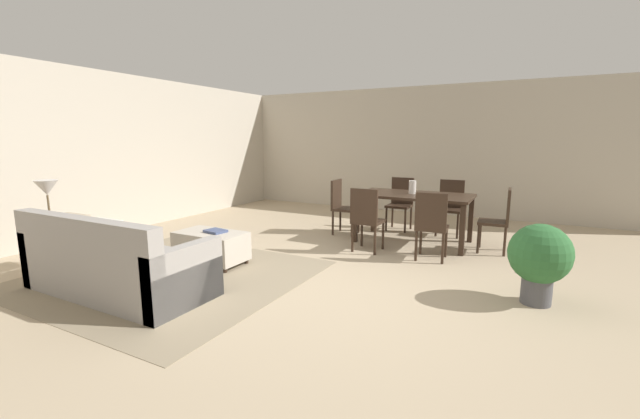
% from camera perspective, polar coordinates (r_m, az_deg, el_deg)
% --- Properties ---
extents(ground_plane, '(10.80, 10.80, 0.00)m').
position_cam_1_polar(ground_plane, '(4.45, 1.47, -10.97)').
color(ground_plane, tan).
extents(wall_back, '(9.00, 0.12, 2.70)m').
position_cam_1_polar(wall_back, '(8.92, 16.15, 8.05)').
color(wall_back, '#BCB2A0').
rests_on(wall_back, ground_plane).
extents(wall_left, '(0.12, 11.00, 2.70)m').
position_cam_1_polar(wall_left, '(7.63, -28.62, 6.96)').
color(wall_left, '#BCB2A0').
rests_on(wall_left, ground_plane).
extents(area_rug, '(3.00, 2.80, 0.01)m').
position_cam_1_polar(area_rug, '(5.10, -20.43, -8.81)').
color(area_rug, gray).
rests_on(area_rug, ground_plane).
extents(couch, '(2.06, 0.88, 0.86)m').
position_cam_1_polar(couch, '(4.71, -27.22, -7.15)').
color(couch, gray).
rests_on(couch, ground_plane).
extents(ottoman_table, '(0.90, 0.51, 0.42)m').
position_cam_1_polar(ottoman_table, '(5.36, -15.26, -5.00)').
color(ottoman_table, '#B7AD9E').
rests_on(ottoman_table, ground_plane).
extents(side_table, '(0.40, 0.40, 0.59)m').
position_cam_1_polar(side_table, '(5.84, -33.91, -2.88)').
color(side_table, brown).
rests_on(side_table, ground_plane).
extents(table_lamp, '(0.26, 0.26, 0.53)m').
position_cam_1_polar(table_lamp, '(5.76, -34.42, 2.34)').
color(table_lamp, brown).
rests_on(table_lamp, side_table).
extents(dining_table, '(1.72, 0.95, 0.76)m').
position_cam_1_polar(dining_table, '(6.34, 13.22, 1.39)').
color(dining_table, '#332319').
rests_on(dining_table, ground_plane).
extents(dining_chair_near_left, '(0.41, 0.41, 0.92)m').
position_cam_1_polar(dining_chair_near_left, '(5.68, 6.61, -0.96)').
color(dining_chair_near_left, '#332319').
rests_on(dining_chair_near_left, ground_plane).
extents(dining_chair_near_right, '(0.43, 0.43, 0.92)m').
position_cam_1_polar(dining_chair_near_right, '(5.43, 15.61, -1.78)').
color(dining_chair_near_right, '#332319').
rests_on(dining_chair_near_right, ground_plane).
extents(dining_chair_far_left, '(0.40, 0.40, 0.92)m').
position_cam_1_polar(dining_chair_far_left, '(7.25, 11.43, 1.29)').
color(dining_chair_far_left, '#332319').
rests_on(dining_chair_far_left, ground_plane).
extents(dining_chair_far_right, '(0.41, 0.41, 0.92)m').
position_cam_1_polar(dining_chair_far_right, '(7.05, 18.10, 0.75)').
color(dining_chair_far_right, '#332319').
rests_on(dining_chair_far_right, ground_plane).
extents(dining_chair_head_east, '(0.42, 0.42, 0.92)m').
position_cam_1_polar(dining_chair_head_east, '(6.16, 24.31, -0.94)').
color(dining_chair_head_east, '#332319').
rests_on(dining_chair_head_east, ground_plane).
extents(dining_chair_head_west, '(0.42, 0.42, 0.92)m').
position_cam_1_polar(dining_chair_head_west, '(6.77, 3.08, 0.87)').
color(dining_chair_head_west, '#332319').
rests_on(dining_chair_head_west, ground_plane).
extents(vase_centerpiece, '(0.11, 0.11, 0.20)m').
position_cam_1_polar(vase_centerpiece, '(6.36, 13.05, 3.13)').
color(vase_centerpiece, silver).
rests_on(vase_centerpiece, dining_table).
extents(book_on_ottoman, '(0.29, 0.24, 0.03)m').
position_cam_1_polar(book_on_ottoman, '(5.29, -14.68, -3.00)').
color(book_on_ottoman, '#3F4C72').
rests_on(book_on_ottoman, ottoman_table).
extents(potted_plant, '(0.58, 0.58, 0.80)m').
position_cam_1_polar(potted_plant, '(4.42, 28.84, -5.98)').
color(potted_plant, '#4C4C51').
rests_on(potted_plant, ground_plane).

